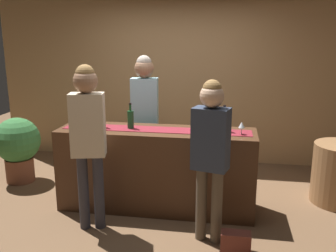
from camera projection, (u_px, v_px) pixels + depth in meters
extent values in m
plane|color=brown|center=(157.00, 207.00, 4.53)|extent=(10.00, 10.00, 0.00)
cube|color=tan|center=(179.00, 71.00, 6.01)|extent=(6.00, 0.12, 2.90)
cube|color=#472B19|center=(156.00, 169.00, 4.42)|extent=(2.28, 0.60, 0.96)
cube|color=maroon|center=(156.00, 129.00, 4.30)|extent=(2.16, 0.28, 0.01)
cylinder|color=brown|center=(102.00, 119.00, 4.37)|extent=(0.07, 0.07, 0.21)
cylinder|color=brown|center=(101.00, 107.00, 4.34)|extent=(0.03, 0.03, 0.08)
cylinder|color=black|center=(101.00, 103.00, 4.33)|extent=(0.03, 0.03, 0.02)
cylinder|color=#194723|center=(131.00, 120.00, 4.33)|extent=(0.07, 0.07, 0.21)
cylinder|color=#194723|center=(130.00, 108.00, 4.29)|extent=(0.03, 0.03, 0.08)
cylinder|color=black|center=(130.00, 104.00, 4.28)|extent=(0.03, 0.03, 0.02)
cylinder|color=#B2C6C1|center=(224.00, 123.00, 4.19)|extent=(0.07, 0.07, 0.21)
cylinder|color=#B2C6C1|center=(225.00, 110.00, 4.16)|extent=(0.03, 0.03, 0.08)
cylinder|color=black|center=(225.00, 106.00, 4.15)|extent=(0.03, 0.03, 0.02)
cylinder|color=silver|center=(241.00, 135.00, 4.09)|extent=(0.06, 0.06, 0.00)
cylinder|color=silver|center=(241.00, 131.00, 4.08)|extent=(0.01, 0.01, 0.08)
cone|color=silver|center=(242.00, 125.00, 4.06)|extent=(0.07, 0.07, 0.06)
cylinder|color=silver|center=(82.00, 128.00, 4.36)|extent=(0.06, 0.06, 0.00)
cylinder|color=silver|center=(82.00, 125.00, 4.35)|extent=(0.01, 0.01, 0.08)
cone|color=silver|center=(82.00, 119.00, 4.33)|extent=(0.07, 0.07, 0.06)
cylinder|color=#26262B|center=(151.00, 158.00, 5.03)|extent=(0.11, 0.11, 0.83)
cylinder|color=#26262B|center=(140.00, 158.00, 5.04)|extent=(0.11, 0.11, 0.83)
cube|color=#99D1E0|center=(145.00, 103.00, 4.86)|extent=(0.36, 0.23, 0.65)
sphere|color=#9E7051|center=(144.00, 68.00, 4.75)|extent=(0.25, 0.25, 0.25)
sphere|color=#AD9E8E|center=(144.00, 63.00, 4.73)|extent=(0.19, 0.19, 0.19)
cylinder|color=brown|center=(201.00, 204.00, 3.75)|extent=(0.11, 0.11, 0.76)
cylinder|color=brown|center=(217.00, 207.00, 3.69)|extent=(0.11, 0.11, 0.76)
cube|color=#2D384C|center=(211.00, 139.00, 3.56)|extent=(0.38, 0.28, 0.60)
sphere|color=#DBAD89|center=(212.00, 96.00, 3.46)|extent=(0.23, 0.23, 0.23)
sphere|color=olive|center=(212.00, 89.00, 3.44)|extent=(0.18, 0.18, 0.18)
cylinder|color=#33333D|center=(84.00, 192.00, 3.96)|extent=(0.11, 0.11, 0.81)
cylinder|color=#33333D|center=(99.00, 192.00, 3.96)|extent=(0.11, 0.11, 0.81)
cube|color=beige|center=(88.00, 125.00, 3.79)|extent=(0.38, 0.27, 0.64)
sphere|color=#9E7051|center=(85.00, 81.00, 3.68)|extent=(0.24, 0.24, 0.24)
sphere|color=olive|center=(85.00, 74.00, 3.66)|extent=(0.19, 0.19, 0.19)
cylinder|color=brown|center=(20.00, 170.00, 5.30)|extent=(0.38, 0.38, 0.34)
sphere|color=#387A3D|center=(17.00, 140.00, 5.19)|extent=(0.63, 0.63, 0.63)
cube|color=brown|center=(236.00, 243.00, 3.54)|extent=(0.28, 0.14, 0.22)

